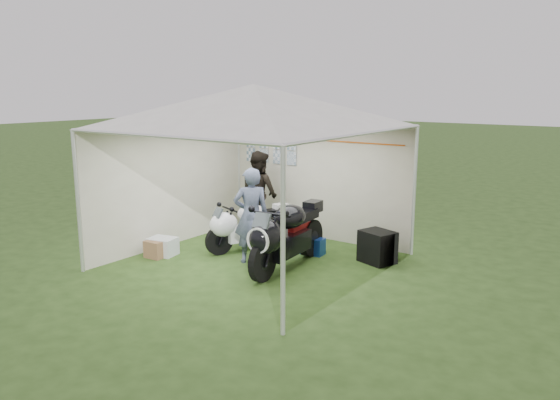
# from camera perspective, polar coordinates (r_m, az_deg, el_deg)

# --- Properties ---
(ground) EXTENTS (80.00, 80.00, 0.00)m
(ground) POSITION_cam_1_polar(r_m,az_deg,el_deg) (9.43, -2.62, -6.53)
(ground) COLOR #2A4518
(ground) RESTS_ON ground
(canopy_tent) EXTENTS (5.66, 5.66, 3.00)m
(canopy_tent) POSITION_cam_1_polar(r_m,az_deg,el_deg) (8.99, -2.65, 9.31)
(canopy_tent) COLOR silver
(canopy_tent) RESTS_ON ground
(motorcycle_white) EXTENTS (0.87, 1.68, 0.87)m
(motorcycle_white) POSITION_cam_1_polar(r_m,az_deg,el_deg) (10.00, -3.70, -2.59)
(motorcycle_white) COLOR black
(motorcycle_white) RESTS_ON ground
(motorcycle_black) EXTENTS (0.60, 2.21, 1.09)m
(motorcycle_black) POSITION_cam_1_polar(r_m,az_deg,el_deg) (8.88, 0.46, -3.58)
(motorcycle_black) COLOR black
(motorcycle_black) RESTS_ON ground
(paddock_stand) EXTENTS (0.42, 0.28, 0.30)m
(paddock_stand) POSITION_cam_1_polar(r_m,az_deg,el_deg) (9.85, 3.46, -4.82)
(paddock_stand) COLOR blue
(paddock_stand) RESTS_ON ground
(person_dark_jacket) EXTENTS (0.99, 0.86, 1.71)m
(person_dark_jacket) POSITION_cam_1_polar(r_m,az_deg,el_deg) (11.00, -2.17, 0.72)
(person_dark_jacket) COLOR black
(person_dark_jacket) RESTS_ON ground
(person_blue_jacket) EXTENTS (0.70, 0.70, 1.64)m
(person_blue_jacket) POSITION_cam_1_polar(r_m,az_deg,el_deg) (9.25, -3.03, -1.62)
(person_blue_jacket) COLOR slate
(person_blue_jacket) RESTS_ON ground
(equipment_box) EXTENTS (0.67, 0.60, 0.55)m
(equipment_box) POSITION_cam_1_polar(r_m,az_deg,el_deg) (9.49, 10.14, -4.84)
(equipment_box) COLOR black
(equipment_box) RESTS_ON ground
(crate_0) EXTENTS (0.54, 0.46, 0.31)m
(crate_0) POSITION_cam_1_polar(r_m,az_deg,el_deg) (10.01, -12.16, -4.76)
(crate_0) COLOR silver
(crate_0) RESTS_ON ground
(crate_1) EXTENTS (0.36, 0.36, 0.30)m
(crate_1) POSITION_cam_1_polar(r_m,az_deg,el_deg) (9.92, -12.74, -4.97)
(crate_1) COLOR #885F40
(crate_1) RESTS_ON ground
(crate_2) EXTENTS (0.37, 0.34, 0.22)m
(crate_2) POSITION_cam_1_polar(r_m,az_deg,el_deg) (10.06, -12.01, -4.95)
(crate_2) COLOR silver
(crate_2) RESTS_ON ground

